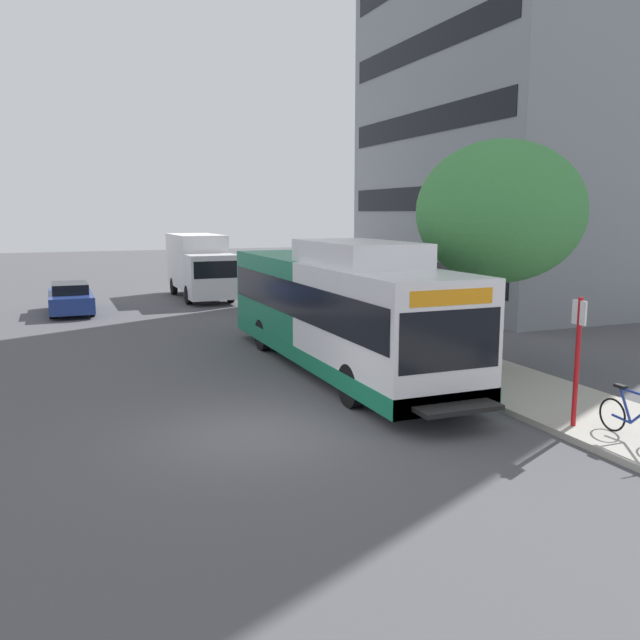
{
  "coord_description": "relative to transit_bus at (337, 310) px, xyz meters",
  "views": [
    {
      "loc": [
        -3.53,
        -12.32,
        4.37
      ],
      "look_at": [
        2.87,
        3.55,
        1.6
      ],
      "focal_mm": 37.28,
      "sensor_mm": 36.0,
      "label": 1
    }
  ],
  "objects": [
    {
      "name": "transit_bus",
      "position": [
        0.0,
        0.0,
        0.0
      ],
      "size": [
        2.58,
        12.25,
        3.65
      ],
      "color": "white",
      "rests_on": "ground"
    },
    {
      "name": "box_truck_background",
      "position": [
        -0.25,
        17.21,
        0.04
      ],
      "size": [
        2.32,
        7.01,
        3.25
      ],
      "color": "silver",
      "rests_on": "ground"
    },
    {
      "name": "parked_car_far_lane",
      "position": [
        -6.63,
        14.11,
        -1.04
      ],
      "size": [
        1.8,
        4.5,
        1.33
      ],
      "color": "navy",
      "rests_on": "ground"
    },
    {
      "name": "ground_plane",
      "position": [
        -3.75,
        3.54,
        -1.7
      ],
      "size": [
        120.0,
        120.0,
        0.0
      ],
      "primitive_type": "plane",
      "color": "#4C4C51"
    },
    {
      "name": "bicycle_parked",
      "position": [
        2.7,
        -7.88,
        -1.14
      ],
      "size": [
        0.52,
        1.76,
        1.02
      ],
      "color": "black",
      "rests_on": "sidewalk_curb"
    },
    {
      "name": "sidewalk_curb",
      "position": [
        3.25,
        1.54,
        -1.63
      ],
      "size": [
        3.0,
        56.0,
        0.14
      ],
      "primitive_type": "cube",
      "color": "#A8A399",
      "rests_on": "ground"
    },
    {
      "name": "street_tree_near_stop",
      "position": [
        3.91,
        -1.92,
        2.68
      ],
      "size": [
        4.46,
        4.46,
        6.15
      ],
      "color": "#4C3823",
      "rests_on": "sidewalk_curb"
    },
    {
      "name": "bus_stop_sign_pole",
      "position": [
        2.25,
        -6.78,
        -0.05
      ],
      "size": [
        0.1,
        0.36,
        2.6
      ],
      "color": "red",
      "rests_on": "sidewalk_curb"
    }
  ]
}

